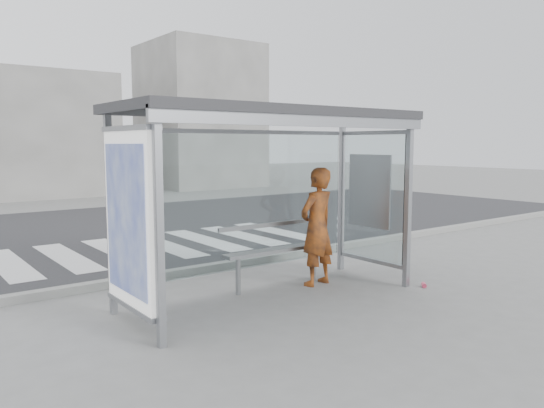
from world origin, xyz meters
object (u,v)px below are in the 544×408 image
at_px(bench, 277,250).
at_px(soda_can, 424,285).
at_px(bus_shelter, 247,156).
at_px(person, 317,227).

bearing_deg(bench, soda_can, -38.72).
bearing_deg(bus_shelter, person, 5.76).
xyz_separation_m(bench, soda_can, (1.73, -1.39, -0.53)).
height_order(bus_shelter, bench, bus_shelter).
bearing_deg(bench, bus_shelter, -152.21).
relative_size(bus_shelter, soda_can, 34.33).
bearing_deg(person, soda_can, 128.32).
distance_m(person, bench, 0.70).
bearing_deg(bus_shelter, soda_can, -20.41).
relative_size(bench, soda_can, 14.90).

